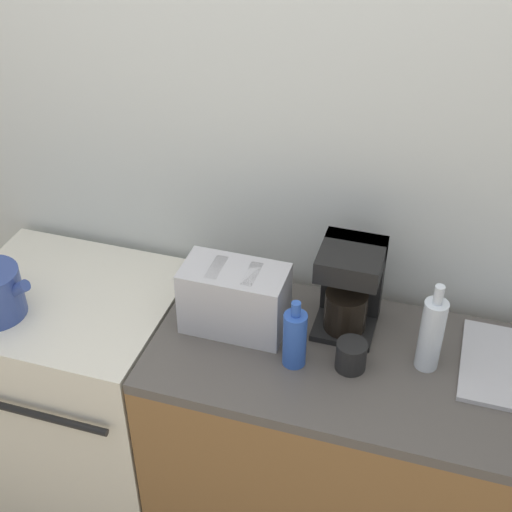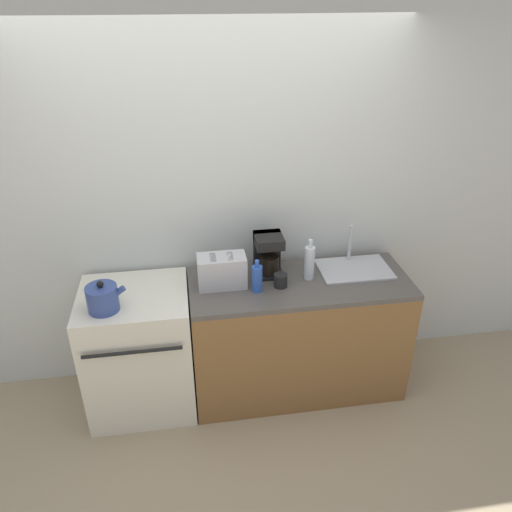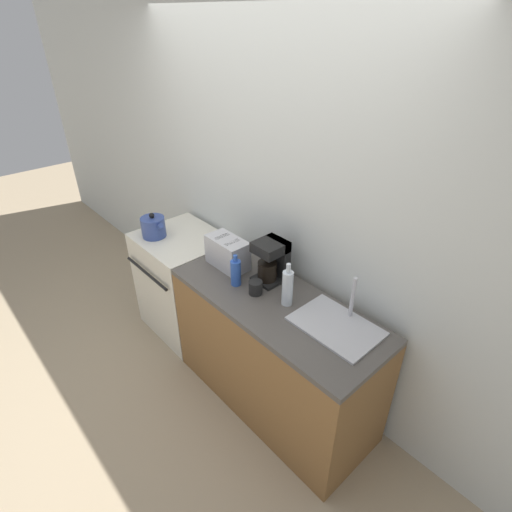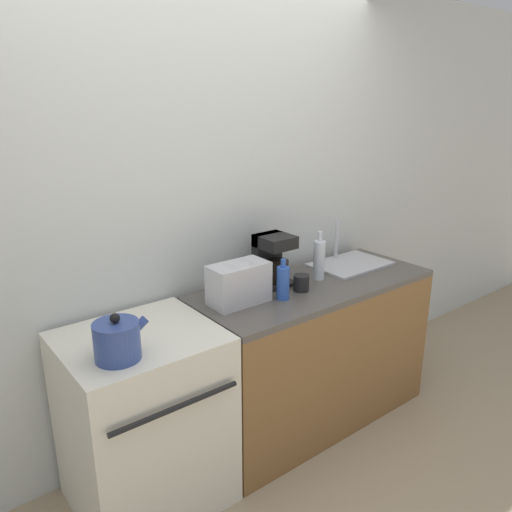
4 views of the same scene
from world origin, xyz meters
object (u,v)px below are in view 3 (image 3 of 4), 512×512
object	(u,v)px
coffee_maker	(272,260)
toaster	(228,252)
kettle	(153,227)
stove	(185,282)
bottle_clear	(288,287)
cup_black	(256,287)
bottle_blue	(236,272)

from	to	relation	value
coffee_maker	toaster	bearing A→B (deg)	-159.93
kettle	toaster	bearing A→B (deg)	12.81
stove	bottle_clear	bearing A→B (deg)	1.25
cup_black	stove	bearing A→B (deg)	177.14
kettle	bottle_clear	world-z (taller)	bottle_clear
bottle_clear	kettle	bearing A→B (deg)	-172.78
stove	bottle_clear	distance (m)	1.30
coffee_maker	bottle_clear	xyz separation A→B (m)	(0.26, -0.12, -0.03)
stove	bottle_blue	world-z (taller)	bottle_blue
stove	toaster	bearing A→B (deg)	2.53
stove	bottle_blue	xyz separation A→B (m)	(0.80, -0.08, 0.53)
cup_black	bottle_clear	bearing A→B (deg)	19.42
stove	kettle	size ratio (longest dim) A/B	3.77
bottle_clear	cup_black	world-z (taller)	bottle_clear
kettle	toaster	xyz separation A→B (m)	(0.74, 0.17, 0.02)
stove	cup_black	size ratio (longest dim) A/B	9.96
bottle_clear	coffee_maker	bearing A→B (deg)	155.05
stove	toaster	xyz separation A→B (m)	(0.58, 0.03, 0.55)
kettle	coffee_maker	size ratio (longest dim) A/B	0.82
stove	cup_black	bearing A→B (deg)	-2.86
bottle_blue	cup_black	xyz separation A→B (m)	(0.16, 0.03, -0.05)
coffee_maker	bottle_clear	size ratio (longest dim) A/B	1.00
stove	toaster	world-z (taller)	toaster
toaster	bottle_blue	distance (m)	0.24
kettle	coffee_maker	xyz separation A→B (m)	(1.06, 0.29, 0.07)
cup_black	bottle_blue	bearing A→B (deg)	-169.81
coffee_maker	bottle_blue	size ratio (longest dim) A/B	1.29
cup_black	toaster	bearing A→B (deg)	168.88
kettle	bottle_clear	xyz separation A→B (m)	(1.32, 0.17, 0.04)
stove	kettle	distance (m)	0.56
coffee_maker	bottle_blue	distance (m)	0.26
bottle_blue	bottle_clear	size ratio (longest dim) A/B	0.77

